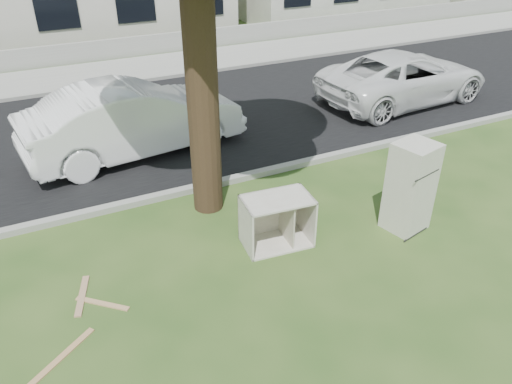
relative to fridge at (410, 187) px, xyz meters
name	(u,v)px	position (x,y,z in m)	size (l,w,h in m)	color
ground	(272,253)	(-2.44, 0.33, -0.80)	(120.00, 120.00, 0.00)	#294819
road	(163,124)	(-2.44, 6.33, -0.79)	(120.00, 7.00, 0.01)	black
kerb_near	(216,186)	(-2.44, 2.78, -0.80)	(120.00, 0.18, 0.12)	gray
kerb_far	(130,84)	(-2.44, 9.88, -0.80)	(120.00, 0.18, 0.12)	gray
sidewalk	(119,71)	(-2.44, 11.33, -0.79)	(120.00, 2.80, 0.01)	gray
low_wall	(108,50)	(-2.44, 12.93, -0.45)	(120.00, 0.15, 0.70)	gray
fridge	(410,187)	(0.00, 0.00, 0.00)	(0.66, 0.61, 1.60)	beige
cabinet	(277,221)	(-2.24, 0.55, -0.36)	(1.11, 0.69, 0.87)	beige
plank_a	(62,356)	(-5.81, -0.40, -0.79)	(1.05, 0.09, 0.02)	tan
plank_b	(102,303)	(-5.16, 0.35, -0.79)	(0.83, 0.08, 0.02)	tan
plank_c	(82,296)	(-5.39, 0.64, -0.79)	(0.86, 0.10, 0.02)	tan
car_center	(134,119)	(-3.43, 5.03, 0.00)	(1.69, 4.84, 1.59)	white
car_right	(404,77)	(4.14, 4.99, -0.10)	(2.31, 5.00, 1.39)	white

